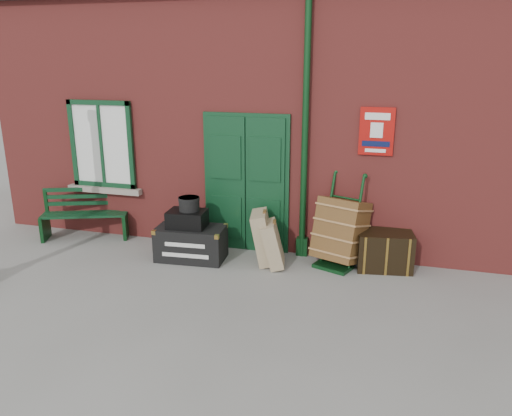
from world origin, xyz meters
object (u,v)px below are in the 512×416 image
(porter_trolley, at_px, (340,231))
(dark_trunk, at_px, (384,250))
(houdini_trunk, at_px, (191,243))
(bench, at_px, (86,212))

(porter_trolley, xyz_separation_m, dark_trunk, (0.67, 0.02, -0.25))
(houdini_trunk, bearing_deg, porter_trolley, 6.01)
(bench, distance_m, porter_trolley, 4.49)
(bench, height_order, dark_trunk, bench)
(dark_trunk, bearing_deg, porter_trolley, 173.00)
(porter_trolley, bearing_deg, dark_trunk, 23.24)
(houdini_trunk, relative_size, dark_trunk, 1.32)
(bench, relative_size, porter_trolley, 1.09)
(dark_trunk, bearing_deg, bench, 170.89)
(houdini_trunk, xyz_separation_m, dark_trunk, (2.96, 0.45, 0.03))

